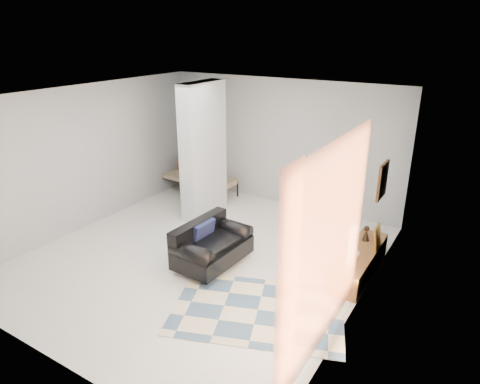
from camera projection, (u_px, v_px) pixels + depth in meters
The scene contains 17 objects.
floor at pixel (203, 256), 7.57m from camera, with size 6.00×6.00×0.00m, color white.
ceiling at pixel (197, 96), 6.57m from camera, with size 6.00×6.00×0.00m, color white.
wall_back at pixel (281, 143), 9.45m from camera, with size 6.00×6.00×0.00m, color #ACAFB1.
wall_front at pixel (36, 260), 4.68m from camera, with size 6.00×6.00×0.00m, color #ACAFB1.
wall_left at pixel (88, 157), 8.41m from camera, with size 6.00×6.00×0.00m, color #ACAFB1.
wall_right at pixel (365, 218), 5.72m from camera, with size 6.00×6.00×0.00m, color #ACAFB1.
partition_column at pixel (203, 150), 8.88m from camera, with size 0.35×1.20×2.80m, color silver.
hallway_door at pixel (204, 147), 10.58m from camera, with size 0.85×0.06×2.04m, color white.
curtain at pixel (329, 248), 4.83m from camera, with size 2.55×2.55×0.00m, color orange.
wall_art at pixel (383, 181), 6.37m from camera, with size 0.04×0.45×0.55m, color #3B2610.
media_console at pixel (360, 262), 6.98m from camera, with size 0.45×1.73×0.80m.
loveseat at pixel (210, 245), 7.19m from camera, with size 0.86×1.40×0.76m.
daybed at pixel (199, 177), 10.33m from camera, with size 1.84×0.85×0.77m.
area_rug at pixel (258, 310), 6.11m from camera, with size 2.40×1.60×0.01m, color beige.
cylinder_lamp at pixel (352, 246), 6.41m from camera, with size 0.12×0.12×0.64m, color white.
bronze_figurine at pixel (366, 233), 7.23m from camera, with size 0.13×0.13×0.26m, color black, non-canonical shape.
vase at pixel (354, 251), 6.71m from camera, with size 0.18×0.18×0.19m, color white.
Camera 1 is at (4.06, -5.32, 3.77)m, focal length 32.00 mm.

